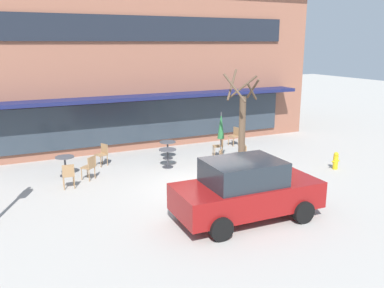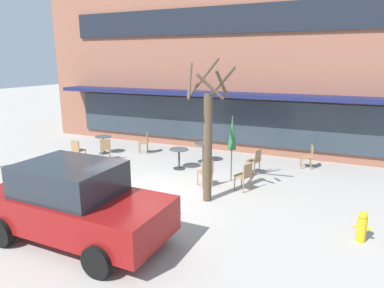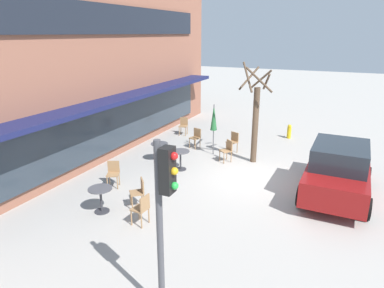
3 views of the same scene
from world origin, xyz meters
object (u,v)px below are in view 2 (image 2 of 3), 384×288
at_px(cafe_table_by_tree, 104,142).
at_px(patio_umbrella_green_folded, 232,133).
at_px(cafe_chair_0, 105,148).
at_px(cafe_chair_1, 255,160).
at_px(cafe_chair_3, 245,175).
at_px(cafe_chair_2, 309,155).
at_px(cafe_chair_6, 145,141).
at_px(parked_sedan, 75,203).
at_px(cafe_table_streetside, 203,149).
at_px(fire_hydrant, 362,226).
at_px(cafe_table_near_wall, 179,155).
at_px(cafe_chair_4, 77,149).
at_px(cafe_chair_5, 206,171).
at_px(street_tree, 208,137).

relative_size(cafe_table_by_tree, patio_umbrella_green_folded, 0.35).
xyz_separation_m(cafe_chair_0, cafe_chair_1, (5.88, 0.76, 0.00)).
height_order(cafe_chair_0, cafe_chair_3, same).
bearing_deg(cafe_chair_2, cafe_chair_6, -174.83).
distance_m(cafe_chair_3, parked_sedan, 5.12).
distance_m(cafe_table_streetside, parked_sedan, 6.77).
distance_m(cafe_chair_0, fire_hydrant, 9.61).
bearing_deg(cafe_table_near_wall, parked_sedan, -88.25).
distance_m(cafe_table_near_wall, cafe_chair_2, 4.80).
relative_size(cafe_chair_2, fire_hydrant, 1.26).
distance_m(cafe_chair_0, cafe_chair_2, 7.85).
relative_size(cafe_table_near_wall, cafe_chair_4, 0.85).
xyz_separation_m(cafe_table_streetside, cafe_chair_4, (-4.51, -2.05, 0.01)).
bearing_deg(cafe_chair_1, cafe_chair_5, -120.19).
height_order(cafe_table_near_wall, cafe_chair_3, cafe_chair_3).
distance_m(cafe_chair_3, cafe_chair_6, 5.75).
bearing_deg(cafe_chair_4, cafe_chair_5, -4.94).
distance_m(cafe_chair_1, fire_hydrant, 4.91).
distance_m(cafe_chair_0, cafe_chair_3, 6.07).
xyz_separation_m(patio_umbrella_green_folded, cafe_chair_4, (-6.19, -0.35, -1.10)).
relative_size(cafe_chair_3, street_tree, 0.22).
xyz_separation_m(cafe_table_near_wall, street_tree, (2.03, -2.31, 1.34)).
height_order(cafe_chair_4, parked_sedan, parked_sedan).
bearing_deg(cafe_chair_1, cafe_table_by_tree, 179.36).
bearing_deg(patio_umbrella_green_folded, parked_sedan, -111.55).
relative_size(cafe_table_by_tree, cafe_chair_4, 0.85).
distance_m(cafe_table_streetside, patio_umbrella_green_folded, 2.64).
height_order(cafe_chair_2, fire_hydrant, cafe_chair_2).
bearing_deg(cafe_table_near_wall, patio_umbrella_green_folded, -13.04).
xyz_separation_m(cafe_chair_1, street_tree, (-0.67, -2.87, 1.33)).
relative_size(cafe_chair_1, parked_sedan, 0.21).
xyz_separation_m(patio_umbrella_green_folded, cafe_chair_1, (0.54, 1.06, -1.10)).
bearing_deg(cafe_chair_0, street_tree, -22.07).
distance_m(cafe_chair_3, street_tree, 1.91).
distance_m(cafe_table_streetside, cafe_chair_3, 3.33).
bearing_deg(street_tree, cafe_table_by_tree, 153.63).
bearing_deg(fire_hydrant, cafe_chair_2, 107.74).
distance_m(cafe_chair_1, cafe_chair_5, 2.19).
relative_size(cafe_chair_4, cafe_chair_5, 1.00).
xyz_separation_m(patio_umbrella_green_folded, cafe_chair_6, (-4.48, 1.90, -1.10)).
distance_m(cafe_table_near_wall, fire_hydrant, 6.74).
relative_size(cafe_table_streetside, cafe_chair_4, 0.85).
bearing_deg(cafe_chair_4, cafe_chair_2, 18.79).
bearing_deg(cafe_chair_4, cafe_chair_0, 37.18).
xyz_separation_m(cafe_chair_6, parked_sedan, (2.49, -6.96, 0.35)).
xyz_separation_m(cafe_table_by_tree, cafe_chair_5, (5.52, -1.97, 0.01)).
bearing_deg(parked_sedan, fire_hydrant, 23.03).
bearing_deg(cafe_table_by_tree, cafe_chair_1, -0.64).
height_order(cafe_chair_3, cafe_chair_6, same).
bearing_deg(cafe_table_streetside, cafe_chair_6, 175.82).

